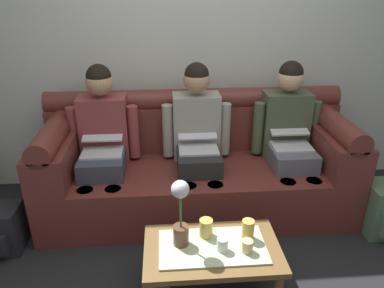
{
  "coord_description": "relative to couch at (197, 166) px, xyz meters",
  "views": [
    {
      "loc": [
        -0.26,
        -1.53,
        1.82
      ],
      "look_at": [
        -0.07,
        0.85,
        0.73
      ],
      "focal_mm": 34.29,
      "sensor_mm": 36.0,
      "label": 1
    }
  ],
  "objects": [
    {
      "name": "person_middle",
      "position": [
        0.0,
        -0.0,
        0.29
      ],
      "size": [
        0.56,
        0.67,
        1.22
      ],
      "color": "#232326",
      "rests_on": "ground_plane"
    },
    {
      "name": "cup_near_left",
      "position": [
        0.19,
        -1.06,
        0.04
      ],
      "size": [
        0.07,
        0.07,
        0.08
      ],
      "primitive_type": "cylinder",
      "color": "#DBB77A",
      "rests_on": "coffee_table"
    },
    {
      "name": "cup_near_right",
      "position": [
        0.05,
        -1.04,
        0.04
      ],
      "size": [
        0.06,
        0.06,
        0.08
      ],
      "primitive_type": "cylinder",
      "color": "white",
      "rests_on": "coffee_table"
    },
    {
      "name": "cup_far_left",
      "position": [
        -0.03,
        -0.9,
        0.06
      ],
      "size": [
        0.08,
        0.08,
        0.11
      ],
      "primitive_type": "cylinder",
      "color": "gold",
      "rests_on": "coffee_table"
    },
    {
      "name": "coffee_table",
      "position": [
        0.0,
        -1.0,
        -0.06
      ],
      "size": [
        0.81,
        0.49,
        0.37
      ],
      "color": "brown",
      "rests_on": "ground_plane"
    },
    {
      "name": "person_left",
      "position": [
        -0.75,
        -0.0,
        0.29
      ],
      "size": [
        0.56,
        0.67,
        1.22
      ],
      "color": "#383D4C",
      "rests_on": "ground_plane"
    },
    {
      "name": "couch",
      "position": [
        0.0,
        0.0,
        0.0
      ],
      "size": [
        2.48,
        0.88,
        0.96
      ],
      "color": "maroon",
      "rests_on": "ground_plane"
    },
    {
      "name": "cup_far_center",
      "position": [
        0.22,
        -0.94,
        0.06
      ],
      "size": [
        0.08,
        0.08,
        0.13
      ],
      "primitive_type": "cylinder",
      "color": "gold",
      "rests_on": "coffee_table"
    },
    {
      "name": "back_wall_patterned",
      "position": [
        0.0,
        0.53,
        1.08
      ],
      "size": [
        6.0,
        0.12,
        2.9
      ],
      "primitive_type": "cube",
      "color": "silver",
      "rests_on": "ground_plane"
    },
    {
      "name": "flower_vase",
      "position": [
        -0.18,
        -0.96,
        0.22
      ],
      "size": [
        0.1,
        0.1,
        0.43
      ],
      "color": "brown",
      "rests_on": "coffee_table"
    },
    {
      "name": "person_right",
      "position": [
        0.75,
        -0.0,
        0.29
      ],
      "size": [
        0.56,
        0.67,
        1.22
      ],
      "color": "#595B66",
      "rests_on": "ground_plane"
    }
  ]
}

